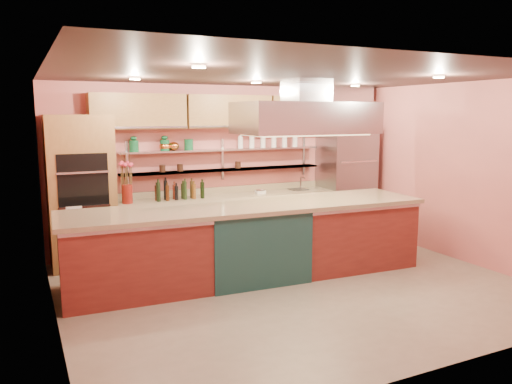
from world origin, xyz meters
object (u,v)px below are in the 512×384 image
flower_vase (127,194)px  green_canister (189,145)px  refrigerator (346,181)px  island (249,241)px  kitchen_scale (260,191)px  copper_kettle (174,146)px

flower_vase → green_canister: size_ratio=1.63×
refrigerator → flower_vase: refrigerator is taller
green_canister → flower_vase: bearing=-168.5°
island → flower_vase: 2.14m
flower_vase → green_canister: 1.33m
refrigerator → kitchen_scale: 1.82m
kitchen_scale → copper_kettle: (-1.48, 0.22, 0.81)m
green_canister → copper_kettle: bearing=180.0°
kitchen_scale → copper_kettle: copper_kettle is taller
flower_vase → copper_kettle: size_ratio=1.63×
flower_vase → kitchen_scale: 2.31m
copper_kettle → green_canister: bearing=0.0°
flower_vase → green_canister: green_canister is taller
copper_kettle → green_canister: 0.26m
island → kitchen_scale: 1.84m
flower_vase → kitchen_scale: (2.31, 0.00, -0.10)m
island → copper_kettle: (-0.56, 1.75, 1.26)m
flower_vase → copper_kettle: bearing=14.9°
copper_kettle → flower_vase: bearing=-165.1°
kitchen_scale → copper_kettle: size_ratio=0.90×
island → kitchen_scale: bearing=62.0°
kitchen_scale → refrigerator: bearing=-6.0°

